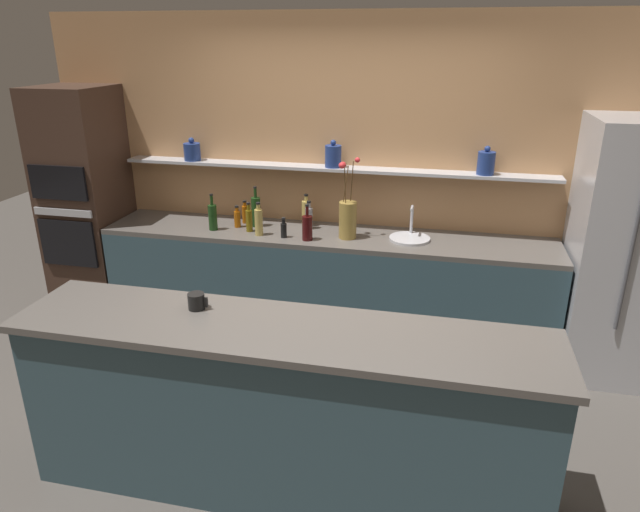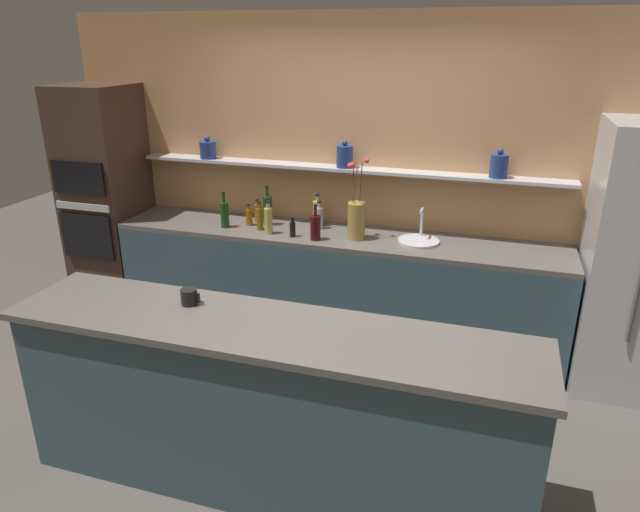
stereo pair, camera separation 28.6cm
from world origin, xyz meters
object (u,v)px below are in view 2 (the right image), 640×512
Objects in this scene: bottle_oil_3 at (260,218)px; bottle_sauce_5 at (293,228)px; sink_fixture at (419,239)px; bottle_spirit_6 at (319,217)px; bottle_spirit_8 at (317,213)px; coffee_mug at (189,297)px; flower_vase at (356,218)px; bottle_wine_4 at (268,210)px; bottle_sauce_7 at (249,216)px; bottle_sauce_2 at (258,212)px; bottle_wine_9 at (225,214)px; bottle_wine_0 at (315,227)px; oven_tower at (107,201)px; bottle_spirit_1 at (268,220)px.

bottle_oil_3 is 1.48× the size of bottle_sauce_5.
bottle_spirit_6 is at bearing 173.77° from sink_fixture.
bottle_spirit_8 reaches higher than coffee_mug.
flower_vase is 0.81m from bottle_wine_4.
bottle_oil_3 is 1.32× the size of bottle_sauce_7.
bottle_sauce_2 is 0.81× the size of bottle_oil_3.
flower_vase is 2.34× the size of bottle_spirit_8.
sink_fixture is at bearing 4.05° from bottle_wine_9.
bottle_wine_9 is at bearing -151.59° from bottle_wine_4.
bottle_wine_0 is at bearing -74.67° from bottle_spirit_8.
oven_tower reaches higher than bottle_spirit_1.
coffee_mug is at bearing -91.85° from bottle_sauce_5.
bottle_sauce_2 is (-0.22, 0.28, -0.03)m from bottle_spirit_1.
flower_vase is at bearing 22.10° from bottle_wine_0.
bottle_oil_3 is 1.03× the size of bottle_spirit_6.
bottle_sauce_5 is 0.54× the size of bottle_wine_9.
flower_vase is 0.51m from sink_fixture.
bottle_wine_0 is at bearing -11.18° from bottle_oil_3.
bottle_sauce_5 is 0.62m from bottle_wine_9.
bottle_spirit_6 is 0.79m from bottle_wine_9.
coffee_mug is at bearing -99.26° from bottle_wine_0.
oven_tower is 6.38× the size of sink_fixture.
bottle_sauce_2 reaches higher than bottle_sauce_7.
bottle_wine_9 reaches higher than bottle_wine_0.
bottle_wine_9 is at bearing 173.88° from bottle_spirit_1.
bottle_spirit_6 is at bearing 4.36° from bottle_wine_4.
bottle_wine_4 reaches higher than bottle_spirit_6.
flower_vase is 3.90× the size of bottle_sauce_5.
bottle_spirit_6 is at bearing 35.36° from bottle_spirit_1.
bottle_oil_3 is (-1.29, -0.09, 0.08)m from sink_fixture.
bottle_sauce_7 is at bearing 147.02° from bottle_spirit_1.
bottle_spirit_1 is 0.36m from bottle_sauce_2.
bottle_sauce_7 is (-0.13, 0.08, -0.02)m from bottle_oil_3.
bottle_sauce_7 is at bearing -158.37° from bottle_wine_4.
flower_vase is 0.51m from bottle_sauce_5.
flower_vase reaches higher than bottle_wine_4.
bottle_oil_3 is at bearing 168.82° from bottle_wine_0.
sink_fixture is 0.84m from bottle_spirit_6.
bottle_sauce_2 is at bearing 127.78° from bottle_spirit_1.
bottle_wine_0 reaches higher than coffee_mug.
bottle_spirit_8 is at bearing 119.59° from bottle_spirit_6.
sink_fixture is 1.18× the size of bottle_spirit_1.
bottle_sauce_7 is at bearing 163.96° from bottle_wine_0.
bottle_spirit_1 is 2.42× the size of coffee_mug.
sink_fixture is (2.82, 0.01, -0.07)m from oven_tower.
bottle_wine_4 is 1.12× the size of bottle_wine_9.
bottle_spirit_1 is 0.41m from bottle_wine_9.
bottle_spirit_8 reaches higher than sink_fixture.
sink_fixture is 1.62× the size of bottle_sauce_2.
bottle_spirit_6 reaches higher than coffee_mug.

